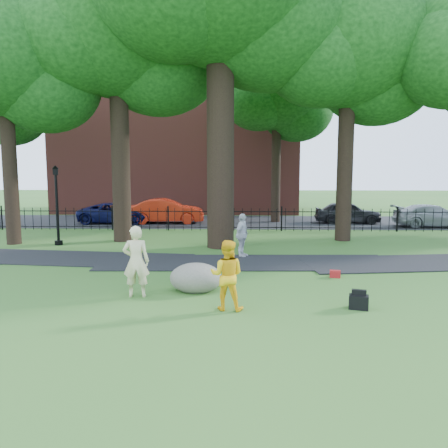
{
  "coord_description": "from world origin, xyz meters",
  "views": [
    {
      "loc": [
        0.78,
        -10.88,
        3.17
      ],
      "look_at": [
        0.32,
        2.0,
        1.59
      ],
      "focal_mm": 35.0,
      "sensor_mm": 36.0,
      "label": 1
    }
  ],
  "objects_px": {
    "woman": "(136,261)",
    "red_sedan": "(166,211)",
    "man": "(227,275)",
    "boulder": "(196,276)",
    "lamppost": "(57,206)"
  },
  "relations": [
    {
      "from": "woman",
      "to": "red_sedan",
      "type": "xyz_separation_m",
      "value": [
        -1.81,
        15.33,
        -0.16
      ]
    },
    {
      "from": "woman",
      "to": "man",
      "type": "distance_m",
      "value": 2.49
    },
    {
      "from": "boulder",
      "to": "lamppost",
      "type": "bearing_deg",
      "value": 133.43
    },
    {
      "from": "boulder",
      "to": "man",
      "type": "bearing_deg",
      "value": -60.45
    },
    {
      "from": "boulder",
      "to": "red_sedan",
      "type": "height_order",
      "value": "red_sedan"
    },
    {
      "from": "man",
      "to": "red_sedan",
      "type": "height_order",
      "value": "man"
    },
    {
      "from": "boulder",
      "to": "lamppost",
      "type": "relative_size",
      "value": 0.41
    },
    {
      "from": "lamppost",
      "to": "boulder",
      "type": "bearing_deg",
      "value": -67.53
    },
    {
      "from": "man",
      "to": "red_sedan",
      "type": "bearing_deg",
      "value": -67.2
    },
    {
      "from": "boulder",
      "to": "lamppost",
      "type": "xyz_separation_m",
      "value": [
        -6.6,
        6.97,
        1.26
      ]
    },
    {
      "from": "woman",
      "to": "boulder",
      "type": "distance_m",
      "value": 1.63
    },
    {
      "from": "woman",
      "to": "red_sedan",
      "type": "bearing_deg",
      "value": -89.58
    },
    {
      "from": "woman",
      "to": "man",
      "type": "relative_size",
      "value": 1.12
    },
    {
      "from": "woman",
      "to": "boulder",
      "type": "relative_size",
      "value": 1.31
    },
    {
      "from": "lamppost",
      "to": "man",
      "type": "bearing_deg",
      "value": -69.65
    }
  ]
}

